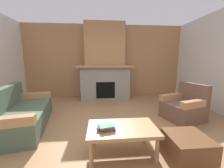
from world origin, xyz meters
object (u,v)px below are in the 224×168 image
(ottoman, at_px, (187,150))
(fireplace, at_px, (105,67))
(couch, at_px, (21,114))
(armchair, at_px, (184,107))
(coffee_table, at_px, (122,130))

(ottoman, bearing_deg, fireplace, 105.75)
(couch, bearing_deg, fireplace, 49.56)
(armchair, height_order, coffee_table, armchair)
(couch, relative_size, ottoman, 3.71)
(ottoman, bearing_deg, coffee_table, 162.51)
(armchair, bearing_deg, coffee_table, -146.27)
(couch, bearing_deg, ottoman, -24.46)
(couch, xyz_separation_m, coffee_table, (1.96, -1.01, 0.09))
(fireplace, xyz_separation_m, coffee_table, (0.13, -3.16, -0.79))
(fireplace, xyz_separation_m, armchair, (1.80, -2.05, -0.87))
(armchair, distance_m, coffee_table, 2.01)
(coffee_table, height_order, ottoman, coffee_table)
(armchair, distance_m, ottoman, 1.61)
(ottoman, bearing_deg, armchair, 59.03)
(fireplace, bearing_deg, couch, -130.44)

